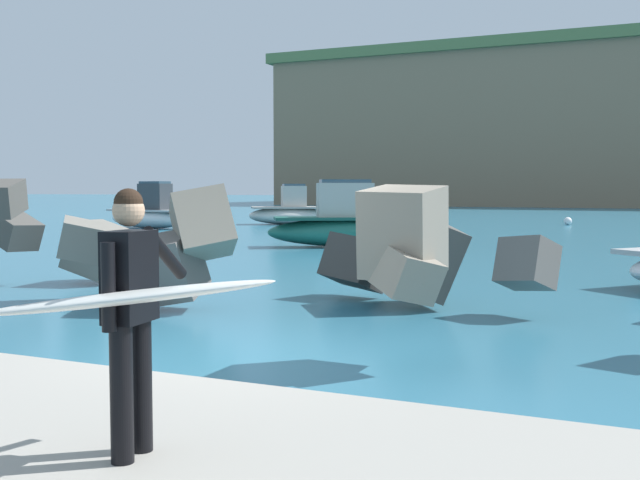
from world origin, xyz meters
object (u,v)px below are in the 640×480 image
surfer_with_board (126,304)px  station_building_central (544,60)px  boat_far_centre (151,214)px  boat_near_left (289,212)px  station_building_west (539,57)px  mooring_buoy_inner (568,221)px  boat_mid_left (356,225)px

surfer_with_board → station_building_central: 114.46m
boat_far_centre → station_building_central: size_ratio=0.82×
boat_near_left → boat_far_centre: size_ratio=0.87×
station_building_west → station_building_central: bearing=76.9°
mooring_buoy_inner → boat_mid_left: bearing=-103.1°
boat_mid_left → boat_near_left: bearing=124.9°
surfer_with_board → boat_far_centre: boat_far_centre is taller
boat_near_left → boat_far_centre: 8.04m
boat_near_left → station_building_west: 77.64m
boat_far_centre → station_building_central: bearing=85.8°
surfer_with_board → boat_near_left: size_ratio=0.44×
boat_far_centre → station_building_west: size_ratio=0.82×
boat_far_centre → station_building_west: 84.33m
surfer_with_board → station_building_central: size_ratio=0.32×
boat_mid_left → station_building_west: size_ratio=0.92×
boat_near_left → station_building_central: bearing=88.7°
boat_mid_left → station_building_central: bearing=95.1°
boat_near_left → boat_far_centre: boat_far_centre is taller
mooring_buoy_inner → boat_near_left: bearing=-158.8°
boat_near_left → station_building_west: bearing=89.0°
mooring_buoy_inner → station_building_central: size_ratio=0.07×
boat_near_left → station_building_central: (1.71, 76.92, 19.59)m
boat_near_left → boat_mid_left: 17.09m
boat_mid_left → station_building_central: size_ratio=0.92×
surfer_with_board → station_building_central: bearing=97.6°
boat_far_centre → station_building_central: station_building_central is taller
boat_near_left → mooring_buoy_inner: (14.34, 5.56, -0.50)m
station_building_central → boat_near_left: bearing=-91.3°
surfer_with_board → station_building_west: station_building_west is taller
boat_far_centre → station_building_west: station_building_west is taller
station_building_central → surfer_with_board: bearing=-82.4°
boat_mid_left → station_building_central: (-8.07, 90.94, 19.57)m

